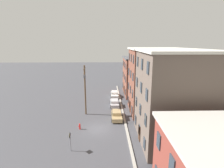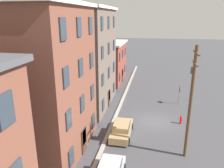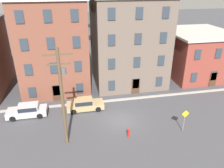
{
  "view_description": "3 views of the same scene",
  "coord_description": "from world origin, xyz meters",
  "px_view_note": "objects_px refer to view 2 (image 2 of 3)",
  "views": [
    {
      "loc": [
        25.6,
        1.56,
        13.32
      ],
      "look_at": [
        0.66,
        2.19,
        7.49
      ],
      "focal_mm": 28.0,
      "sensor_mm": 36.0,
      "label": 1
    },
    {
      "loc": [
        -22.91,
        0.32,
        11.42
      ],
      "look_at": [
        0.04,
        4.87,
        4.16
      ],
      "focal_mm": 35.0,
      "sensor_mm": 36.0,
      "label": 2
    },
    {
      "loc": [
        -4.99,
        -19.86,
        14.09
      ],
      "look_at": [
        -0.49,
        2.71,
        3.31
      ],
      "focal_mm": 35.0,
      "sensor_mm": 36.0,
      "label": 3
    }
  ],
  "objects_px": {
    "caution_sign": "(179,92)",
    "fire_hydrant": "(181,120)",
    "car_tan": "(122,129)",
    "utility_pole": "(191,98)"
  },
  "relations": [
    {
      "from": "car_tan",
      "to": "fire_hydrant",
      "type": "relative_size",
      "value": 4.58
    },
    {
      "from": "utility_pole",
      "to": "fire_hydrant",
      "type": "height_order",
      "value": "utility_pole"
    },
    {
      "from": "caution_sign",
      "to": "fire_hydrant",
      "type": "relative_size",
      "value": 2.72
    },
    {
      "from": "caution_sign",
      "to": "fire_hydrant",
      "type": "xyz_separation_m",
      "value": [
        -5.76,
        0.25,
        -1.25
      ]
    },
    {
      "from": "car_tan",
      "to": "utility_pole",
      "type": "relative_size",
      "value": 0.47
    },
    {
      "from": "car_tan",
      "to": "caution_sign",
      "type": "relative_size",
      "value": 1.69
    },
    {
      "from": "car_tan",
      "to": "fire_hydrant",
      "type": "distance_m",
      "value": 7.18
    },
    {
      "from": "caution_sign",
      "to": "utility_pole",
      "type": "relative_size",
      "value": 0.28
    },
    {
      "from": "car_tan",
      "to": "utility_pole",
      "type": "xyz_separation_m",
      "value": [
        -2.16,
        -5.81,
        4.56
      ]
    },
    {
      "from": "car_tan",
      "to": "utility_pole",
      "type": "bearing_deg",
      "value": -110.4
    }
  ]
}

